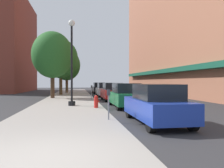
{
  "coord_description": "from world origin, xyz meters",
  "views": [
    {
      "loc": [
        0.69,
        -4.88,
        1.76
      ],
      "look_at": [
        5.26,
        23.54,
        1.47
      ],
      "focal_mm": 35.3,
      "sensor_mm": 36.0,
      "label": 1
    }
  ],
  "objects_px": {
    "parking_meter_far": "(92,91)",
    "car_blue": "(156,104)",
    "car_green": "(126,96)",
    "parking_meter_near": "(109,101)",
    "tree_near": "(61,59)",
    "tree_far": "(67,65)",
    "car_red": "(112,92)",
    "lamppost": "(72,61)",
    "car_silver": "(105,90)",
    "fire_hydrant": "(96,101)",
    "car_black": "(99,88)",
    "tree_mid": "(52,55)"
  },
  "relations": [
    {
      "from": "parking_meter_far",
      "to": "car_blue",
      "type": "bearing_deg",
      "value": -80.4
    },
    {
      "from": "lamppost",
      "to": "car_red",
      "type": "xyz_separation_m",
      "value": [
        3.65,
        5.16,
        -2.39
      ]
    },
    {
      "from": "tree_near",
      "to": "car_blue",
      "type": "relative_size",
      "value": 1.66
    },
    {
      "from": "parking_meter_far",
      "to": "car_red",
      "type": "bearing_deg",
      "value": 4.6
    },
    {
      "from": "car_blue",
      "to": "car_black",
      "type": "height_order",
      "value": "same"
    },
    {
      "from": "fire_hydrant",
      "to": "tree_near",
      "type": "distance_m",
      "value": 15.87
    },
    {
      "from": "car_green",
      "to": "car_red",
      "type": "relative_size",
      "value": 1.0
    },
    {
      "from": "parking_meter_far",
      "to": "car_blue",
      "type": "distance_m",
      "value": 11.7
    },
    {
      "from": "tree_near",
      "to": "tree_mid",
      "type": "relative_size",
      "value": 1.06
    },
    {
      "from": "lamppost",
      "to": "car_green",
      "type": "distance_m",
      "value": 4.41
    },
    {
      "from": "parking_meter_near",
      "to": "car_red",
      "type": "relative_size",
      "value": 0.3
    },
    {
      "from": "tree_far",
      "to": "car_blue",
      "type": "bearing_deg",
      "value": -79.39
    },
    {
      "from": "tree_near",
      "to": "car_blue",
      "type": "bearing_deg",
      "value": -75.06
    },
    {
      "from": "lamppost",
      "to": "tree_mid",
      "type": "relative_size",
      "value": 0.87
    },
    {
      "from": "lamppost",
      "to": "fire_hydrant",
      "type": "xyz_separation_m",
      "value": [
        1.55,
        -1.5,
        -2.68
      ]
    },
    {
      "from": "lamppost",
      "to": "parking_meter_far",
      "type": "bearing_deg",
      "value": 71.27
    },
    {
      "from": "tree_far",
      "to": "car_blue",
      "type": "xyz_separation_m",
      "value": [
        4.82,
        -25.72,
        -3.52
      ]
    },
    {
      "from": "tree_far",
      "to": "car_green",
      "type": "xyz_separation_m",
      "value": [
        4.82,
        -19.82,
        -3.52
      ]
    },
    {
      "from": "tree_far",
      "to": "car_red",
      "type": "bearing_deg",
      "value": -71.04
    },
    {
      "from": "fire_hydrant",
      "to": "tree_far",
      "type": "height_order",
      "value": "tree_far"
    },
    {
      "from": "tree_near",
      "to": "car_black",
      "type": "height_order",
      "value": "tree_near"
    },
    {
      "from": "parking_meter_far",
      "to": "tree_far",
      "type": "height_order",
      "value": "tree_far"
    },
    {
      "from": "car_silver",
      "to": "car_green",
      "type": "bearing_deg",
      "value": -92.13
    },
    {
      "from": "parking_meter_near",
      "to": "tree_near",
      "type": "bearing_deg",
      "value": 99.88
    },
    {
      "from": "car_green",
      "to": "parking_meter_near",
      "type": "bearing_deg",
      "value": -110.04
    },
    {
      "from": "car_blue",
      "to": "car_silver",
      "type": "xyz_separation_m",
      "value": [
        0.0,
        17.33,
        0.0
      ]
    },
    {
      "from": "tree_mid",
      "to": "car_green",
      "type": "distance_m",
      "value": 10.74
    },
    {
      "from": "fire_hydrant",
      "to": "car_black",
      "type": "height_order",
      "value": "car_black"
    },
    {
      "from": "tree_near",
      "to": "car_silver",
      "type": "relative_size",
      "value": 1.66
    },
    {
      "from": "car_silver",
      "to": "fire_hydrant",
      "type": "bearing_deg",
      "value": -101.8
    },
    {
      "from": "tree_near",
      "to": "car_silver",
      "type": "bearing_deg",
      "value": -26.46
    },
    {
      "from": "lamppost",
      "to": "car_silver",
      "type": "height_order",
      "value": "lamppost"
    },
    {
      "from": "fire_hydrant",
      "to": "car_green",
      "type": "height_order",
      "value": "car_green"
    },
    {
      "from": "car_green",
      "to": "car_black",
      "type": "xyz_separation_m",
      "value": [
        0.0,
        18.29,
        0.0
      ]
    },
    {
      "from": "lamppost",
      "to": "car_green",
      "type": "xyz_separation_m",
      "value": [
        3.65,
        -0.63,
        -2.39
      ]
    },
    {
      "from": "fire_hydrant",
      "to": "tree_near",
      "type": "xyz_separation_m",
      "value": [
        -3.24,
        14.95,
        4.2
      ]
    },
    {
      "from": "fire_hydrant",
      "to": "car_silver",
      "type": "xyz_separation_m",
      "value": [
        2.09,
        12.3,
        0.29
      ]
    },
    {
      "from": "tree_near",
      "to": "lamppost",
      "type": "bearing_deg",
      "value": -82.86
    },
    {
      "from": "lamppost",
      "to": "parking_meter_far",
      "type": "relative_size",
      "value": 4.5
    },
    {
      "from": "lamppost",
      "to": "car_silver",
      "type": "distance_m",
      "value": 11.64
    },
    {
      "from": "fire_hydrant",
      "to": "tree_mid",
      "type": "bearing_deg",
      "value": 111.68
    },
    {
      "from": "parking_meter_near",
      "to": "car_black",
      "type": "distance_m",
      "value": 23.7
    },
    {
      "from": "fire_hydrant",
      "to": "tree_far",
      "type": "xyz_separation_m",
      "value": [
        -2.72,
        20.69,
        3.81
      ]
    },
    {
      "from": "car_green",
      "to": "lamppost",
      "type": "bearing_deg",
      "value": 170.27
    },
    {
      "from": "car_blue",
      "to": "parking_meter_near",
      "type": "bearing_deg",
      "value": 165.47
    },
    {
      "from": "car_silver",
      "to": "car_red",
      "type": "bearing_deg",
      "value": -92.13
    },
    {
      "from": "tree_far",
      "to": "car_blue",
      "type": "distance_m",
      "value": 26.4
    },
    {
      "from": "tree_mid",
      "to": "car_blue",
      "type": "xyz_separation_m",
      "value": [
        5.74,
        -14.2,
        -3.68
      ]
    },
    {
      "from": "parking_meter_far",
      "to": "car_green",
      "type": "xyz_separation_m",
      "value": [
        1.95,
        -5.63,
        -0.14
      ]
    },
    {
      "from": "lamppost",
      "to": "fire_hydrant",
      "type": "height_order",
      "value": "lamppost"
    }
  ]
}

